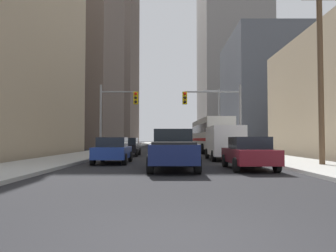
{
  "coord_description": "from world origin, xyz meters",
  "views": [
    {
      "loc": [
        -0.2,
        -4.35,
        1.42
      ],
      "look_at": [
        0.0,
        37.23,
        3.11
      ],
      "focal_mm": 34.37,
      "sensor_mm": 36.0,
      "label": 1
    }
  ],
  "objects_px": {
    "city_bus": "(209,134)",
    "sedan_black": "(126,147)",
    "cargo_van_white": "(222,141)",
    "traffic_signal_near_right": "(213,107)",
    "sedan_maroon": "(247,153)",
    "sedan_blue": "(111,150)",
    "traffic_signal_near_left": "(115,108)",
    "pickup_truck_navy": "(172,150)"
  },
  "relations": [
    {
      "from": "cargo_van_white",
      "to": "sedan_black",
      "type": "height_order",
      "value": "cargo_van_white"
    },
    {
      "from": "pickup_truck_navy",
      "to": "traffic_signal_near_right",
      "type": "xyz_separation_m",
      "value": [
        3.69,
        11.95,
        3.16
      ]
    },
    {
      "from": "city_bus",
      "to": "cargo_van_white",
      "type": "distance_m",
      "value": 11.39
    },
    {
      "from": "city_bus",
      "to": "pickup_truck_navy",
      "type": "xyz_separation_m",
      "value": [
        -4.17,
        -18.27,
        -1.0
      ]
    },
    {
      "from": "sedan_blue",
      "to": "traffic_signal_near_left",
      "type": "relative_size",
      "value": 0.71
    },
    {
      "from": "pickup_truck_navy",
      "to": "sedan_maroon",
      "type": "height_order",
      "value": "pickup_truck_navy"
    },
    {
      "from": "traffic_signal_near_right",
      "to": "sedan_black",
      "type": "bearing_deg",
      "value": -179.99
    },
    {
      "from": "traffic_signal_near_left",
      "to": "traffic_signal_near_right",
      "type": "height_order",
      "value": "same"
    },
    {
      "from": "sedan_black",
      "to": "pickup_truck_navy",
      "type": "bearing_deg",
      "value": -73.14
    },
    {
      "from": "sedan_blue",
      "to": "traffic_signal_near_left",
      "type": "bearing_deg",
      "value": 97.63
    },
    {
      "from": "sedan_maroon",
      "to": "traffic_signal_near_right",
      "type": "distance_m",
      "value": 12.41
    },
    {
      "from": "sedan_black",
      "to": "city_bus",
      "type": "bearing_deg",
      "value": 39.08
    },
    {
      "from": "pickup_truck_navy",
      "to": "traffic_signal_near_left",
      "type": "distance_m",
      "value": 13.15
    },
    {
      "from": "sedan_blue",
      "to": "traffic_signal_near_right",
      "type": "xyz_separation_m",
      "value": [
        7.15,
        8.14,
        3.32
      ]
    },
    {
      "from": "traffic_signal_near_right",
      "to": "pickup_truck_navy",
      "type": "bearing_deg",
      "value": -107.15
    },
    {
      "from": "pickup_truck_navy",
      "to": "sedan_maroon",
      "type": "distance_m",
      "value": 3.52
    },
    {
      "from": "sedan_maroon",
      "to": "cargo_van_white",
      "type": "bearing_deg",
      "value": 89.44
    },
    {
      "from": "cargo_van_white",
      "to": "sedan_maroon",
      "type": "height_order",
      "value": "cargo_van_white"
    },
    {
      "from": "pickup_truck_navy",
      "to": "sedan_blue",
      "type": "bearing_deg",
      "value": 132.23
    },
    {
      "from": "sedan_blue",
      "to": "sedan_black",
      "type": "bearing_deg",
      "value": 91.13
    },
    {
      "from": "pickup_truck_navy",
      "to": "city_bus",
      "type": "bearing_deg",
      "value": 77.14
    },
    {
      "from": "cargo_van_white",
      "to": "sedan_black",
      "type": "relative_size",
      "value": 1.25
    },
    {
      "from": "pickup_truck_navy",
      "to": "sedan_maroon",
      "type": "xyz_separation_m",
      "value": [
        3.51,
        -0.01,
        -0.16
      ]
    },
    {
      "from": "city_bus",
      "to": "sedan_maroon",
      "type": "distance_m",
      "value": 18.33
    },
    {
      "from": "sedan_black",
      "to": "traffic_signal_near_left",
      "type": "bearing_deg",
      "value": 179.97
    },
    {
      "from": "city_bus",
      "to": "sedan_blue",
      "type": "distance_m",
      "value": 16.39
    },
    {
      "from": "sedan_black",
      "to": "sedan_blue",
      "type": "bearing_deg",
      "value": -88.87
    },
    {
      "from": "city_bus",
      "to": "traffic_signal_near_left",
      "type": "distance_m",
      "value": 10.97
    },
    {
      "from": "pickup_truck_navy",
      "to": "traffic_signal_near_right",
      "type": "relative_size",
      "value": 0.9
    },
    {
      "from": "sedan_blue",
      "to": "traffic_signal_near_right",
      "type": "relative_size",
      "value": 0.71
    },
    {
      "from": "sedan_maroon",
      "to": "sedan_blue",
      "type": "relative_size",
      "value": 1.0
    },
    {
      "from": "cargo_van_white",
      "to": "sedan_blue",
      "type": "xyz_separation_m",
      "value": [
        -7.04,
        -3.1,
        -0.52
      ]
    },
    {
      "from": "sedan_maroon",
      "to": "sedan_blue",
      "type": "bearing_deg",
      "value": 151.26
    },
    {
      "from": "pickup_truck_navy",
      "to": "traffic_signal_near_right",
      "type": "bearing_deg",
      "value": 72.85
    },
    {
      "from": "sedan_black",
      "to": "traffic_signal_near_left",
      "type": "xyz_separation_m",
      "value": [
        -0.93,
        0.0,
        3.24
      ]
    },
    {
      "from": "traffic_signal_near_left",
      "to": "traffic_signal_near_right",
      "type": "distance_m",
      "value": 8.24
    },
    {
      "from": "sedan_maroon",
      "to": "sedan_black",
      "type": "relative_size",
      "value": 1.0
    },
    {
      "from": "sedan_maroon",
      "to": "sedan_blue",
      "type": "height_order",
      "value": "same"
    },
    {
      "from": "city_bus",
      "to": "sedan_black",
      "type": "height_order",
      "value": "city_bus"
    },
    {
      "from": "cargo_van_white",
      "to": "traffic_signal_near_right",
      "type": "distance_m",
      "value": 5.77
    },
    {
      "from": "cargo_van_white",
      "to": "sedan_blue",
      "type": "height_order",
      "value": "cargo_van_white"
    },
    {
      "from": "cargo_van_white",
      "to": "sedan_maroon",
      "type": "distance_m",
      "value": 6.94
    }
  ]
}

